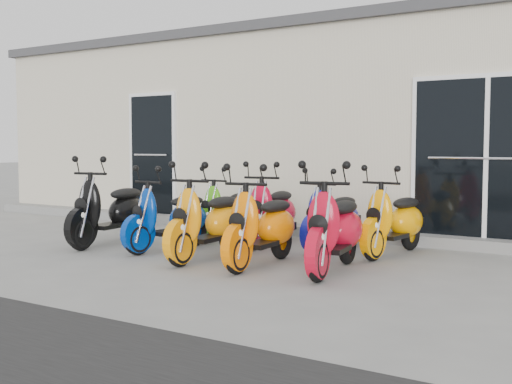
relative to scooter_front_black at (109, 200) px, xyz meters
The scene contains 15 objects.
ground 1.96m from the scooter_front_black, ahead, with size 80.00×80.00×0.00m, color gray.
building 5.84m from the scooter_front_black, 71.30° to the left, with size 14.00×6.00×3.20m, color beige.
roof_cap 6.34m from the scooter_front_black, 71.30° to the left, with size 14.20×6.20×0.16m, color #3F3F42.
front_step 2.98m from the scooter_front_black, 50.91° to the left, with size 14.00×0.40×0.15m, color gray.
door_left 2.85m from the scooter_front_black, 119.21° to the left, with size 1.07×0.08×2.22m, color black.
door_right 5.10m from the scooter_front_black, 28.58° to the left, with size 2.02×0.08×2.22m, color black.
scooter_front_black is the anchor object (origin of this frame).
scooter_front_blue 0.99m from the scooter_front_black, ahead, with size 0.55×1.52×1.12m, color #022E8F, non-canonical shape.
scooter_front_orange_a 1.84m from the scooter_front_black, ahead, with size 0.59×1.62×1.19m, color #FF9509, non-canonical shape.
scooter_front_orange_b 2.60m from the scooter_front_black, ahead, with size 0.58×1.60×1.18m, color #FE7402, non-canonical shape.
scooter_front_red 3.45m from the scooter_front_black, ahead, with size 0.60×1.65×1.22m, color red, non-canonical shape.
scooter_back_green 1.71m from the scooter_front_black, 50.68° to the left, with size 0.53×1.46×1.08m, color #4AB013, non-canonical shape.
scooter_back_red 2.24m from the scooter_front_black, 34.43° to the left, with size 0.57×1.57×1.16m, color red, non-canonical shape.
scooter_back_blue 3.04m from the scooter_front_black, 25.63° to the left, with size 0.54×1.47×1.09m, color #111590, non-canonical shape.
scooter_back_yellow 3.83m from the scooter_front_black, 19.54° to the left, with size 0.56×1.54×1.14m, color #FF9D00, non-canonical shape.
Camera 1 is at (4.56, -6.57, 1.37)m, focal length 45.00 mm.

